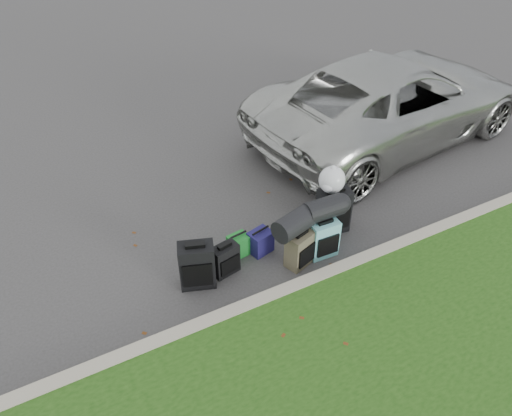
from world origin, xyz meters
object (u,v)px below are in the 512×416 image
suitcase_small_black (225,259)px  suitcase_large_black_left (197,265)px  suv (391,100)px  suitcase_teal (323,238)px  tote_navy (260,242)px  suitcase_olive (300,249)px  tote_green (239,245)px  suitcase_large_black_right (333,211)px

suitcase_small_black → suitcase_large_black_left: bearing=172.8°
suv → suitcase_teal: 3.74m
suitcase_small_black → suitcase_teal: suitcase_teal is taller
suitcase_small_black → tote_navy: suitcase_small_black is taller
suitcase_large_black_left → suv: bearing=41.7°
suitcase_small_black → tote_navy: (0.62, 0.15, -0.06)m
suitcase_small_black → suitcase_teal: 1.40m
suitcase_olive → suitcase_teal: bearing=-15.9°
suitcase_olive → tote_green: size_ratio=1.68×
tote_navy → suitcase_small_black: bearing=180.0°
suv → suitcase_large_black_right: size_ratio=8.05×
suitcase_large_black_left → tote_green: size_ratio=2.10×
suitcase_olive → suitcase_large_black_right: suitcase_large_black_right is taller
tote_green → suitcase_teal: bearing=-35.9°
suitcase_large_black_left → suitcase_large_black_right: (2.20, 0.10, 0.02)m
suitcase_large_black_right → suitcase_teal: bearing=-129.4°
tote_green → tote_navy: 0.31m
suitcase_teal → suv: bearing=39.2°
suitcase_small_black → suitcase_large_black_left: suitcase_large_black_left is taller
suitcase_olive → tote_green: suitcase_olive is taller
suv → tote_navy: size_ratio=16.62×
suitcase_small_black → suitcase_large_black_left: size_ratio=0.69×
suitcase_large_black_left → suitcase_teal: bearing=10.3°
suv → tote_green: suv is taller
suitcase_olive → tote_navy: bearing=108.3°
suv → suitcase_large_black_left: 5.14m
suitcase_olive → suitcase_teal: size_ratio=0.93×
suitcase_olive → tote_navy: size_ratio=1.56×
suv → tote_navy: suv is taller
suitcase_teal → tote_navy: size_ratio=1.68×
suitcase_large_black_left → suitcase_olive: (1.38, -0.30, -0.07)m
suv → suitcase_teal: (-2.97, -2.21, -0.50)m
suitcase_small_black → tote_navy: 0.64m
suitcase_teal → tote_navy: 0.88m
suitcase_large_black_left → suitcase_large_black_right: suitcase_large_black_right is taller
suitcase_small_black → tote_navy: size_ratio=1.34×
suv → tote_green: 4.39m
suv → suitcase_large_black_right: (-2.54, -1.82, -0.43)m
suitcase_small_black → suitcase_large_black_left: 0.42m
suv → suitcase_large_black_left: suv is taller
suitcase_large_black_right → tote_navy: bearing=-175.1°
tote_green → tote_navy: size_ratio=0.93×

